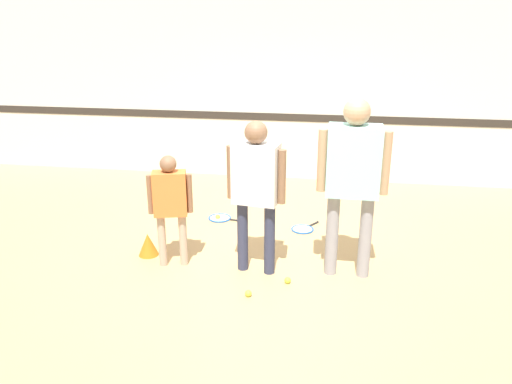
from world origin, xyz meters
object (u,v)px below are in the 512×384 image
tennis_ball_by_spare_racket (218,217)px  training_cone (148,244)px  person_instructor (256,182)px  tennis_ball_near_instructor (248,293)px  person_student_left (170,199)px  racket_spare_on_floor (221,218)px  tennis_ball_stray_left (288,280)px  person_student_right (353,170)px  racket_second_spare (303,229)px

tennis_ball_by_spare_racket → training_cone: (-0.54, -1.15, 0.10)m
person_instructor → tennis_ball_near_instructor: person_instructor is taller
person_student_left → tennis_ball_by_spare_racket: (0.18, 1.33, -0.73)m
racket_spare_on_floor → training_cone: size_ratio=2.20×
racket_spare_on_floor → tennis_ball_by_spare_racket: 0.05m
tennis_ball_stray_left → tennis_ball_near_instructor: bearing=-138.5°
person_student_right → tennis_ball_stray_left: person_student_right is taller
tennis_ball_stray_left → training_cone: bearing=166.4°
person_instructor → training_cone: (-1.26, 0.18, -0.87)m
person_instructor → tennis_ball_by_spare_racket: size_ratio=24.50×
person_instructor → tennis_ball_stray_left: 1.05m
person_instructor → training_cone: size_ratio=6.26×
person_student_right → person_student_left: bearing=3.0°
racket_spare_on_floor → person_student_left: bearing=-87.4°
person_student_right → racket_second_spare: bearing=-63.6°
racket_second_spare → training_cone: (-1.69, -0.99, 0.12)m
person_instructor → tennis_ball_by_spare_racket: 1.80m
person_instructor → tennis_ball_stray_left: (0.36, -0.22, -0.97)m
person_student_left → tennis_ball_by_spare_racket: 1.53m
racket_spare_on_floor → training_cone: bearing=-104.4°
racket_second_spare → person_student_left: bearing=165.8°
person_student_left → tennis_ball_by_spare_racket: bearing=67.8°
person_instructor → training_cone: 1.54m
tennis_ball_near_instructor → tennis_ball_by_spare_racket: size_ratio=1.00×
person_student_left → racket_spare_on_floor: size_ratio=2.17×
person_instructor → racket_second_spare: size_ratio=3.39×
person_student_left → racket_second_spare: size_ratio=2.58×
person_student_left → training_cone: size_ratio=4.77×
racket_second_spare → training_cone: 1.96m
person_instructor → person_student_right: person_student_right is taller
tennis_ball_by_spare_racket → racket_spare_on_floor: bearing=22.7°
person_student_left → person_student_right: 1.90m
racket_second_spare → tennis_ball_by_spare_racket: size_ratio=7.23×
person_student_left → tennis_ball_near_instructor: 1.28m
person_student_right → training_cone: size_ratio=7.14×
tennis_ball_near_instructor → person_student_right: bearing=32.6°
tennis_ball_stray_left → training_cone: 1.67m
person_instructor → person_student_right: bearing=12.9°
tennis_ball_by_spare_racket → training_cone: size_ratio=0.26×
tennis_ball_by_spare_racket → person_student_right: bearing=-36.8°
person_instructor → tennis_ball_near_instructor: size_ratio=24.50×
tennis_ball_stray_left → racket_second_spare: bearing=87.2°
racket_second_spare → person_student_right: bearing=-119.7°
person_student_left → person_student_right: size_ratio=0.67×
tennis_ball_near_instructor → tennis_ball_by_spare_racket: same height
person_instructor → racket_second_spare: bearing=78.3°
tennis_ball_near_instructor → training_cone: bearing=151.0°
person_student_left → racket_spare_on_floor: (0.22, 1.35, -0.75)m
tennis_ball_by_spare_racket → racket_second_spare: bearing=-8.2°
racket_spare_on_floor → training_cone: (-0.58, -1.17, 0.12)m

